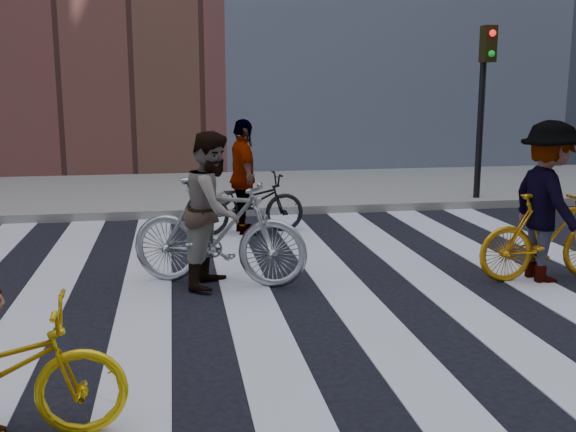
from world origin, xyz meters
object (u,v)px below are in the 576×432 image
object	(u,v)px
traffic_signal	(484,84)
rider_right	(548,202)
rider_rear	(244,177)
bike_silver_mid	(219,232)
rider_mid	(214,209)
bike_dark_rear	(247,204)
bike_yellow_right	(549,237)

from	to	relation	value
traffic_signal	rider_right	bearing A→B (deg)	-106.74
traffic_signal	rider_rear	bearing A→B (deg)	-160.19
bike_silver_mid	rider_mid	world-z (taller)	rider_mid
traffic_signal	bike_dark_rear	size ratio (longest dim) A/B	1.86
traffic_signal	rider_mid	distance (m)	6.96
traffic_signal	bike_yellow_right	bearing A→B (deg)	-106.19
bike_dark_rear	rider_rear	xyz separation A→B (m)	(-0.05, 0.00, 0.41)
bike_silver_mid	bike_yellow_right	distance (m)	3.86
bike_silver_mid	bike_yellow_right	bearing A→B (deg)	-75.35
traffic_signal	bike_yellow_right	world-z (taller)	traffic_signal
bike_yellow_right	rider_rear	distance (m)	4.52
rider_mid	rider_right	distance (m)	3.86
bike_yellow_right	rider_mid	distance (m)	3.93
bike_dark_rear	rider_mid	bearing A→B (deg)	159.91
rider_mid	traffic_signal	bearing A→B (deg)	-29.16
bike_yellow_right	rider_right	world-z (taller)	rider_right
rider_mid	rider_rear	world-z (taller)	rider_mid
bike_yellow_right	rider_mid	bearing A→B (deg)	82.30
bike_silver_mid	rider_right	xyz separation A→B (m)	(3.78, -0.46, 0.32)
rider_rear	bike_silver_mid	bearing A→B (deg)	161.96
traffic_signal	bike_silver_mid	xyz separation A→B (m)	(-5.22, -4.33, -1.66)
bike_yellow_right	rider_mid	size ratio (longest dim) A/B	0.98
rider_right	rider_rear	size ratio (longest dim) A/B	1.06
rider_right	rider_rear	distance (m)	4.47
rider_mid	rider_rear	distance (m)	2.72
rider_mid	rider_rear	xyz separation A→B (m)	(0.62, 2.65, -0.00)
bike_silver_mid	rider_rear	world-z (taller)	rider_rear
bike_yellow_right	rider_right	distance (m)	0.42
bike_dark_rear	rider_rear	world-z (taller)	rider_rear
bike_silver_mid	bike_dark_rear	xyz separation A→B (m)	(0.62, 2.65, -0.15)
bike_silver_mid	rider_right	world-z (taller)	rider_right
rider_mid	rider_right	size ratio (longest dim) A/B	0.94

